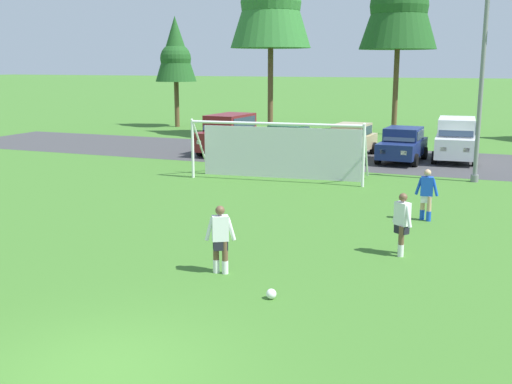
% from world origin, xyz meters
% --- Properties ---
extents(ground_plane, '(400.00, 400.00, 0.00)m').
position_xyz_m(ground_plane, '(0.00, 15.00, 0.00)').
color(ground_plane, '#3D7028').
extents(parking_lot_strip, '(52.00, 8.40, 0.01)m').
position_xyz_m(parking_lot_strip, '(0.00, 24.35, 0.00)').
color(parking_lot_strip, '#3D3D3F').
rests_on(parking_lot_strip, ground).
extents(soccer_ball, '(0.22, 0.22, 0.22)m').
position_xyz_m(soccer_ball, '(1.46, 3.94, 0.11)').
color(soccer_ball, white).
rests_on(soccer_ball, ground).
extents(soccer_goal, '(7.57, 2.65, 2.57)m').
position_xyz_m(soccer_goal, '(-3.07, 17.17, 1.29)').
color(soccer_goal, white).
rests_on(soccer_goal, ground).
extents(player_striker_near, '(0.74, 0.28, 1.64)m').
position_xyz_m(player_striker_near, '(3.67, 12.04, 0.82)').
color(player_striker_near, tan).
rests_on(player_striker_near, ground).
extents(player_midfield_center, '(0.71, 0.40, 1.64)m').
position_xyz_m(player_midfield_center, '(-0.23, 5.05, 0.82)').
color(player_midfield_center, brown).
rests_on(player_midfield_center, ground).
extents(player_defender_far, '(0.60, 0.56, 1.64)m').
position_xyz_m(player_defender_far, '(3.51, 8.08, 0.82)').
color(player_defender_far, brown).
rests_on(player_defender_far, ground).
extents(parked_car_slot_far_left, '(2.37, 4.72, 2.16)m').
position_xyz_m(parked_car_slot_far_left, '(-8.16, 23.28, 1.11)').
color(parked_car_slot_far_left, maroon).
rests_on(parked_car_slot_far_left, ground).
extents(parked_car_slot_left, '(2.05, 4.20, 1.72)m').
position_xyz_m(parked_car_slot_left, '(-4.73, 23.20, 0.88)').
color(parked_car_slot_left, '#194C2D').
rests_on(parked_car_slot_left, ground).
extents(parked_car_slot_center_left, '(2.26, 4.32, 1.72)m').
position_xyz_m(parked_car_slot_center_left, '(-1.76, 24.93, 0.88)').
color(parked_car_slot_center_left, tan).
rests_on(parked_car_slot_center_left, ground).
extents(parked_car_slot_center, '(2.20, 4.28, 1.72)m').
position_xyz_m(parked_car_slot_center, '(1.11, 23.92, 0.88)').
color(parked_car_slot_center, navy).
rests_on(parked_car_slot_center, ground).
extents(parked_car_slot_center_right, '(2.34, 4.70, 2.16)m').
position_xyz_m(parked_car_slot_center_right, '(3.57, 25.28, 1.11)').
color(parked_car_slot_center_right, silver).
rests_on(parked_car_slot_center_right, ground).
extents(tree_left_edge, '(3.16, 3.16, 8.42)m').
position_xyz_m(tree_left_edge, '(-18.04, 35.38, 5.78)').
color(tree_left_edge, brown).
rests_on(tree_left_edge, ground).
extents(street_lamp, '(2.00, 0.32, 8.15)m').
position_xyz_m(street_lamp, '(4.96, 19.55, 4.22)').
color(street_lamp, slate).
rests_on(street_lamp, ground).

